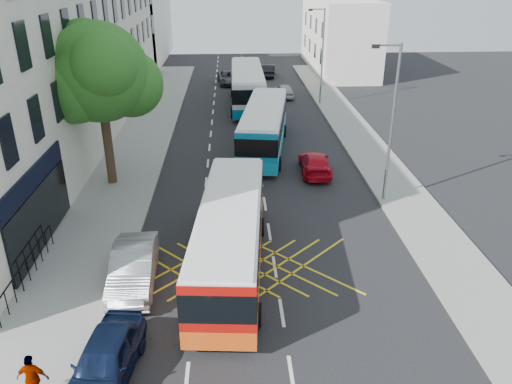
{
  "coord_description": "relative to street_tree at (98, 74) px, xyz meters",
  "views": [
    {
      "loc": [
        -1.69,
        -11.5,
        11.5
      ],
      "look_at": [
        -0.64,
        8.72,
        2.2
      ],
      "focal_mm": 35.0,
      "sensor_mm": 36.0,
      "label": 1
    }
  ],
  "objects": [
    {
      "name": "ground",
      "position": [
        8.51,
        -14.97,
        -6.29
      ],
      "size": [
        120.0,
        120.0,
        0.0
      ],
      "primitive_type": "plane",
      "color": "black",
      "rests_on": "ground"
    },
    {
      "name": "pavement_left",
      "position": [
        0.01,
        0.03,
        -6.22
      ],
      "size": [
        5.0,
        70.0,
        0.15
      ],
      "primitive_type": "cube",
      "color": "gray",
      "rests_on": "ground"
    },
    {
      "name": "pavement_right",
      "position": [
        16.01,
        0.03,
        -6.22
      ],
      "size": [
        3.0,
        70.0,
        0.15
      ],
      "primitive_type": "cube",
      "color": "gray",
      "rests_on": "ground"
    },
    {
      "name": "terrace_main",
      "position": [
        -5.49,
        9.52,
        0.46
      ],
      "size": [
        8.3,
        45.0,
        13.5
      ],
      "color": "beige",
      "rests_on": "ground"
    },
    {
      "name": "terrace_far",
      "position": [
        -5.49,
        40.03,
        -1.29
      ],
      "size": [
        8.0,
        20.0,
        10.0
      ],
      "primitive_type": "cube",
      "color": "silver",
      "rests_on": "ground"
    },
    {
      "name": "building_right",
      "position": [
        19.51,
        33.03,
        -2.29
      ],
      "size": [
        6.0,
        18.0,
        8.0
      ],
      "primitive_type": "cube",
      "color": "silver",
      "rests_on": "ground"
    },
    {
      "name": "street_tree",
      "position": [
        0.0,
        0.0,
        0.0
      ],
      "size": [
        6.3,
        5.7,
        8.8
      ],
      "color": "#382619",
      "rests_on": "pavement_left"
    },
    {
      "name": "lamp_near",
      "position": [
        14.71,
        -2.97,
        -1.68
      ],
      "size": [
        1.45,
        0.15,
        8.0
      ],
      "color": "slate",
      "rests_on": "pavement_right"
    },
    {
      "name": "lamp_far",
      "position": [
        14.71,
        17.03,
        -1.68
      ],
      "size": [
        1.45,
        0.15,
        8.0
      ],
      "color": "slate",
      "rests_on": "pavement_right"
    },
    {
      "name": "railings",
      "position": [
        -1.19,
        -9.67,
        -5.57
      ],
      "size": [
        0.08,
        5.6,
        1.14
      ],
      "primitive_type": null,
      "color": "black",
      "rests_on": "pavement_left"
    },
    {
      "name": "bus_near",
      "position": [
        6.7,
        -9.02,
        -4.74
      ],
      "size": [
        3.26,
        10.63,
        2.94
      ],
      "rotation": [
        0.0,
        0.0,
        -0.08
      ],
      "color": "silver",
      "rests_on": "ground"
    },
    {
      "name": "bus_mid",
      "position": [
        9.01,
        5.35,
        -4.7
      ],
      "size": [
        4.08,
        11.0,
        3.02
      ],
      "rotation": [
        0.0,
        0.0,
        -0.15
      ],
      "color": "silver",
      "rests_on": "ground"
    },
    {
      "name": "bus_far",
      "position": [
        8.32,
        16.97,
        -4.57
      ],
      "size": [
        2.97,
        11.63,
        3.27
      ],
      "rotation": [
        0.0,
        0.0,
        -0.01
      ],
      "color": "silver",
      "rests_on": "ground"
    },
    {
      "name": "parked_car_blue",
      "position": [
        2.91,
        -14.81,
        -5.59
      ],
      "size": [
        2.14,
        4.3,
        1.41
      ],
      "primitive_type": "imported",
      "rotation": [
        0.0,
        0.0,
        -0.12
      ],
      "color": "#0C1733",
      "rests_on": "ground"
    },
    {
      "name": "parked_car_silver",
      "position": [
        2.91,
        -9.87,
        -5.54
      ],
      "size": [
        1.82,
        4.66,
        1.51
      ],
      "primitive_type": "imported",
      "rotation": [
        0.0,
        0.0,
        0.05
      ],
      "color": "#98999F",
      "rests_on": "ground"
    },
    {
      "name": "red_hatchback",
      "position": [
        11.8,
        1.17,
        -5.68
      ],
      "size": [
        1.91,
        4.32,
        1.23
      ],
      "primitive_type": "imported",
      "rotation": [
        0.0,
        0.0,
        3.1
      ],
      "color": "#BC0819",
      "rests_on": "ground"
    },
    {
      "name": "distant_car_grey",
      "position": [
        6.71,
        25.88,
        -5.65
      ],
      "size": [
        2.54,
        4.77,
        1.28
      ],
      "primitive_type": "imported",
      "rotation": [
        0.0,
        0.0,
        0.09
      ],
      "color": "#383A3F",
      "rests_on": "ground"
    },
    {
      "name": "distant_car_silver",
      "position": [
        11.88,
        19.87,
        -5.67
      ],
      "size": [
        1.73,
        3.74,
        1.24
      ],
      "primitive_type": "imported",
      "rotation": [
        0.0,
        0.0,
        3.22
      ],
      "color": "#AFB2B7",
      "rests_on": "ground"
    },
    {
      "name": "distant_car_dark",
      "position": [
        11.12,
        29.38,
        -5.63
      ],
      "size": [
        1.83,
        4.15,
        1.33
      ],
      "primitive_type": "imported",
      "rotation": [
        0.0,
        0.0,
        3.03
      ],
      "color": "black",
      "rests_on": "ground"
    },
    {
      "name": "pedestrian_far",
      "position": [
        1.11,
        -15.64,
        -5.36
      ],
      "size": [
        0.94,
        0.45,
        1.55
      ],
      "primitive_type": "imported",
      "rotation": [
        0.0,
        0.0,
        3.06
      ],
      "color": "gray",
      "rests_on": "pavement_left"
    }
  ]
}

